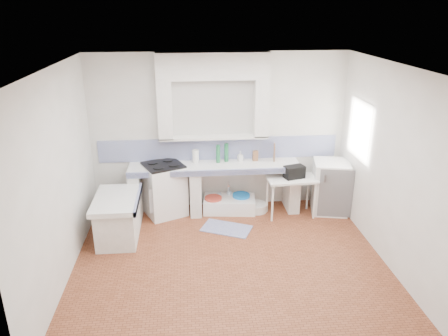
{
  "coord_description": "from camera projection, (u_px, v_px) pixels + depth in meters",
  "views": [
    {
      "loc": [
        -0.57,
        -5.28,
        3.5
      ],
      "look_at": [
        0.0,
        1.0,
        1.1
      ],
      "focal_mm": 34.19,
      "sensor_mm": 36.0,
      "label": 1
    }
  ],
  "objects": [
    {
      "name": "rug",
      "position": [
        226.0,
        228.0,
        7.16
      ],
      "size": [
        0.92,
        0.75,
        0.01
      ],
      "primitive_type": "cube",
      "rotation": [
        0.0,
        0.0,
        -0.43
      ],
      "color": "navy",
      "rests_on": "ground"
    },
    {
      "name": "wall_right",
      "position": [
        392.0,
        168.0,
        5.9
      ],
      "size": [
        0.0,
        4.5,
        4.5
      ],
      "primitive_type": "plane",
      "rotation": [
        1.57,
        0.0,
        -1.57
      ],
      "color": "white",
      "rests_on": "ground"
    },
    {
      "name": "basin_white",
      "position": [
        257.0,
        207.0,
        7.75
      ],
      "size": [
        0.49,
        0.49,
        0.15
      ],
      "primitive_type": "cylinder",
      "rotation": [
        0.0,
        0.0,
        0.38
      ],
      "color": "white",
      "rests_on": "ground"
    },
    {
      "name": "green_bottle_a",
      "position": [
        218.0,
        154.0,
        7.52
      ],
      "size": [
        0.09,
        0.09,
        0.32
      ],
      "primitive_type": "cylinder",
      "rotation": [
        0.0,
        0.0,
        -0.33
      ],
      "color": "#1D6C3B",
      "rests_on": "counter_slab"
    },
    {
      "name": "fridge",
      "position": [
        330.0,
        187.0,
        7.64
      ],
      "size": [
        0.72,
        0.72,
        0.94
      ],
      "primitive_type": "cube",
      "rotation": [
        0.0,
        0.0,
        -0.2
      ],
      "color": "white",
      "rests_on": "ground"
    },
    {
      "name": "water_bottle_b",
      "position": [
        229.0,
        199.0,
        7.89
      ],
      "size": [
        0.11,
        0.11,
        0.31
      ],
      "primitive_type": "cylinder",
      "rotation": [
        0.0,
        0.0,
        0.36
      ],
      "color": "silver",
      "rests_on": "ground"
    },
    {
      "name": "peninsula_lip",
      "position": [
        138.0,
        199.0,
        6.7
      ],
      "size": [
        0.04,
        1.1,
        0.1
      ],
      "primitive_type": "cube",
      "color": "navy",
      "rests_on": "ground"
    },
    {
      "name": "bucket_orange",
      "position": [
        228.0,
        206.0,
        7.7
      ],
      "size": [
        0.29,
        0.29,
        0.24
      ],
      "primitive_type": "cylinder",
      "rotation": [
        0.0,
        0.0,
        0.1
      ],
      "color": "orange",
      "rests_on": "ground"
    },
    {
      "name": "counter_pier_mid",
      "position": [
        195.0,
        191.0,
        7.61
      ],
      "size": [
        0.2,
        0.55,
        0.82
      ],
      "primitive_type": "cube",
      "color": "white",
      "rests_on": "ground"
    },
    {
      "name": "cutting_board",
      "position": [
        274.0,
        152.0,
        7.65
      ],
      "size": [
        0.06,
        0.21,
        0.29
      ],
      "primitive_type": "cube",
      "rotation": [
        0.0,
        0.0,
        -0.18
      ],
      "color": "#925F3A",
      "rests_on": "counter_slab"
    },
    {
      "name": "stove",
      "position": [
        164.0,
        190.0,
        7.54
      ],
      "size": [
        0.84,
        0.83,
        0.91
      ],
      "primitive_type": "cube",
      "rotation": [
        0.0,
        0.0,
        0.42
      ],
      "color": "white",
      "rests_on": "ground"
    },
    {
      "name": "counter_lip",
      "position": [
        216.0,
        173.0,
        7.22
      ],
      "size": [
        3.0,
        0.04,
        0.1
      ],
      "primitive_type": "cube",
      "color": "navy",
      "rests_on": "ground"
    },
    {
      "name": "paper_towel",
      "position": [
        196.0,
        156.0,
        7.53
      ],
      "size": [
        0.14,
        0.14,
        0.23
      ],
      "primitive_type": "cylinder",
      "rotation": [
        0.0,
        0.0,
        0.3
      ],
      "color": "white",
      "rests_on": "counter_slab"
    },
    {
      "name": "wall_back",
      "position": [
        219.0,
        132.0,
        7.58
      ],
      "size": [
        4.5,
        0.0,
        4.5
      ],
      "primitive_type": "plane",
      "rotation": [
        1.57,
        0.0,
        0.0
      ],
      "color": "white",
      "rests_on": "ground"
    },
    {
      "name": "bucket_blue",
      "position": [
        241.0,
        202.0,
        7.8
      ],
      "size": [
        0.42,
        0.42,
        0.3
      ],
      "primitive_type": "cylinder",
      "rotation": [
        0.0,
        0.0,
        -0.41
      ],
      "color": "blue",
      "rests_on": "ground"
    },
    {
      "name": "black_bag",
      "position": [
        294.0,
        172.0,
        7.37
      ],
      "size": [
        0.39,
        0.29,
        0.22
      ],
      "primitive_type": "cube",
      "rotation": [
        0.0,
        0.0,
        0.29
      ],
      "color": "black",
      "rests_on": "side_table"
    },
    {
      "name": "bucket_red",
      "position": [
        213.0,
        205.0,
        7.7
      ],
      "size": [
        0.39,
        0.39,
        0.29
      ],
      "primitive_type": "cylinder",
      "rotation": [
        0.0,
        0.0,
        -0.35
      ],
      "color": "#C6402F",
      "rests_on": "ground"
    },
    {
      "name": "backsplash",
      "position": [
        219.0,
        149.0,
        7.67
      ],
      "size": [
        4.27,
        0.03,
        0.4
      ],
      "primitive_type": "cube",
      "color": "navy",
      "rests_on": "ground"
    },
    {
      "name": "water_bottle_a",
      "position": [
        219.0,
        200.0,
        7.88
      ],
      "size": [
        0.09,
        0.09,
        0.29
      ],
      "primitive_type": "cylinder",
      "rotation": [
        0.0,
        0.0,
        0.22
      ],
      "color": "silver",
      "rests_on": "ground"
    },
    {
      "name": "knife_block",
      "position": [
        255.0,
        156.0,
        7.64
      ],
      "size": [
        0.1,
        0.08,
        0.18
      ],
      "primitive_type": "cube",
      "rotation": [
        0.0,
        0.0,
        0.06
      ],
      "color": "#925F3A",
      "rests_on": "counter_slab"
    },
    {
      "name": "wall_left",
      "position": [
        58.0,
        179.0,
        5.52
      ],
      "size": [
        0.0,
        4.5,
        4.5
      ],
      "primitive_type": "plane",
      "rotation": [
        1.57,
        0.0,
        1.57
      ],
      "color": "white",
      "rests_on": "ground"
    },
    {
      "name": "sink",
      "position": [
        229.0,
        205.0,
        7.76
      ],
      "size": [
        0.97,
        0.6,
        0.22
      ],
      "primitive_type": "cube",
      "rotation": [
        0.0,
        0.0,
        -0.11
      ],
      "color": "white",
      "rests_on": "ground"
    },
    {
      "name": "side_table",
      "position": [
        291.0,
        197.0,
        7.52
      ],
      "size": [
        0.87,
        0.51,
        0.04
      ],
      "primitive_type": "cube",
      "rotation": [
        0.0,
        0.0,
        0.05
      ],
      "color": "white",
      "rests_on": "ground"
    },
    {
      "name": "counter_slab",
      "position": [
        215.0,
        167.0,
        7.48
      ],
      "size": [
        3.0,
        0.6,
        0.08
      ],
      "primitive_type": "cube",
      "color": "white",
      "rests_on": "ground"
    },
    {
      "name": "floor",
      "position": [
        230.0,
        263.0,
        6.21
      ],
      "size": [
        4.5,
        4.5,
        0.0
      ],
      "primitive_type": "plane",
      "color": "brown",
      "rests_on": "ground"
    },
    {
      "name": "alcove_mass",
      "position": [
        213.0,
        66.0,
        7.03
      ],
      "size": [
        1.9,
        0.25,
        0.45
      ],
      "primitive_type": "cube",
      "color": "white",
      "rests_on": "ground"
    },
    {
      "name": "counter_pier_left",
      "position": [
        136.0,
        193.0,
        7.52
      ],
      "size": [
        0.2,
        0.55,
        0.82
      ],
      "primitive_type": "cube",
      "color": "white",
      "rests_on": "ground"
    },
    {
      "name": "lace_valance",
      "position": [
        365.0,
        108.0,
        6.82
      ],
      "size": [
        0.01,
        0.84,
        0.24
      ],
      "primitive_type": "cube",
      "color": "white",
      "rests_on": "ground"
    },
    {
      "name": "peninsula_top",
      "position": [
        117.0,
        200.0,
        6.67
      ],
      "size": [
        0.7,
        1.1,
        0.08
      ],
      "primitive_type": "cube",
      "color": "white",
      "rests_on": "ground"
    },
    {
      "name": "peninsula_base",
      "position": [
        119.0,
        220.0,
        6.8
      ],
      "size": [
        0.6,
        1.0,
        0.62
      ],
      "primitive_type": "cube",
      "color": "white",
      "rests_on": "ground"
    },
    {
      "name": "window_frame",
      "position": [
        370.0,
        130.0,
        6.96
      ],
      "size": [
        0.35,
        0.86,
        1.06
      ],
      "primitive_type": "cube",
      "color": "#352110",
      "rests_on": "ground"
    },
    {
      "name": "ceiling",
      "position": [
        231.0,
        67.0,
        5.22
      ],
      "size": [
        4.5,
        4.5,
        0.0
      ],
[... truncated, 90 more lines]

